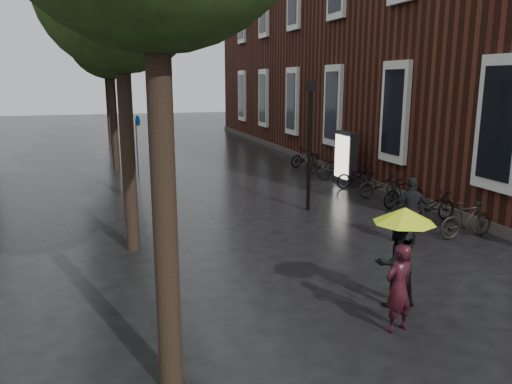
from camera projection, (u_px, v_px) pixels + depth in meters
name	position (u px, v px, depth m)	size (l,w,h in m)	color
ground	(461.00, 375.00, 7.15)	(120.00, 120.00, 0.00)	black
brick_building	(387.00, 45.00, 27.00)	(10.20, 33.20, 12.00)	#38160F
street_trees	(112.00, 22.00, 19.40)	(4.33, 34.03, 8.91)	black
person_burgundy	(398.00, 288.00, 8.26)	(0.56, 0.37, 1.54)	black
person_black	(395.00, 263.00, 9.20)	(0.81, 0.63, 1.67)	black
lime_umbrella	(405.00, 215.00, 8.44)	(1.07, 1.07, 1.58)	black
pedestrian_walking	(411.00, 211.00, 12.69)	(1.03, 0.43, 1.75)	black
parked_bicycles	(370.00, 182.00, 18.31)	(2.05, 12.28, 1.00)	black
ad_lightbox	(345.00, 158.00, 20.12)	(0.32, 1.40, 2.12)	black
lamp_post	(310.00, 133.00, 15.69)	(0.21, 0.21, 4.11)	black
cycle_sign	(137.00, 135.00, 22.40)	(0.14, 0.47, 2.59)	#262628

